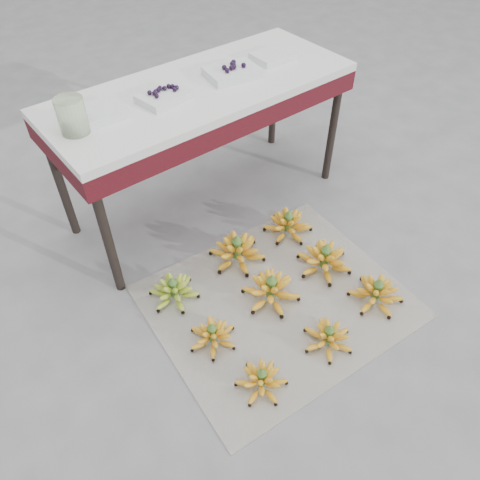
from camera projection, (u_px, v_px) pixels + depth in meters
ground at (294, 292)px, 2.48m from camera, size 60.00×60.00×0.00m
newspaper_mat at (278, 301)px, 2.44m from camera, size 1.34×1.16×0.01m
bunch_front_left at (261, 380)px, 2.06m from camera, size 0.30×0.30×0.14m
bunch_front_center at (328, 337)px, 2.22m from camera, size 0.30×0.30×0.15m
bunch_front_right at (376, 293)px, 2.40m from camera, size 0.29×0.29×0.17m
bunch_mid_left at (213, 335)px, 2.23m from camera, size 0.30×0.30×0.14m
bunch_mid_center at (271, 290)px, 2.40m from camera, size 0.37×0.37×0.18m
bunch_mid_right at (324, 259)px, 2.56m from camera, size 0.37×0.37×0.18m
bunch_back_left at (174, 290)px, 2.41m from camera, size 0.29×0.29×0.16m
bunch_back_center at (237, 251)px, 2.60m from camera, size 0.35×0.35×0.19m
bunch_back_right at (288, 225)px, 2.76m from camera, size 0.32×0.32×0.17m
vendor_table at (202, 101)px, 2.51m from camera, size 1.67×0.67×0.80m
tray_far_left at (97, 114)px, 2.19m from camera, size 0.26×0.19×0.04m
tray_left at (164, 96)px, 2.31m from camera, size 0.27×0.21×0.06m
tray_right at (232, 72)px, 2.49m from camera, size 0.30×0.24×0.07m
tray_far_right at (273, 56)px, 2.65m from camera, size 0.24×0.17×0.04m
glass_jar at (72, 116)px, 2.06m from camera, size 0.14×0.14×0.16m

